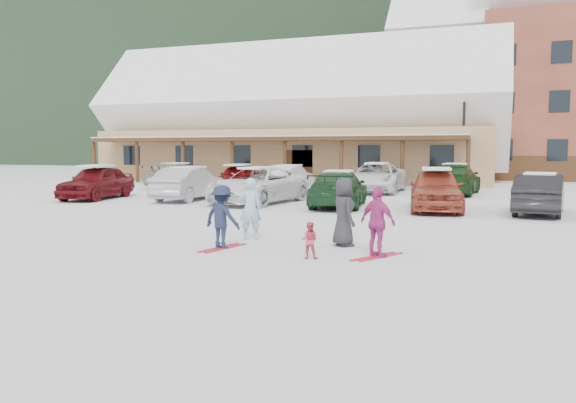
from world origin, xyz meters
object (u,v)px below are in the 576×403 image
(parked_car_9, at_px, (288,178))
(child_magenta, at_px, (378,222))
(toddler_red, at_px, (309,240))
(parked_car_1, at_px, (189,184))
(parked_car_7, at_px, (176,175))
(parked_car_4, at_px, (436,189))
(parked_car_3, at_px, (338,189))
(parked_car_8, at_px, (237,177))
(day_lodge, at_px, (296,126))
(lamp_post, at_px, (463,134))
(adult_skier, at_px, (250,209))
(parked_car_0, at_px, (97,182))
(bystander_dark, at_px, (343,212))
(child_navy, at_px, (222,217))
(parked_car_10, at_px, (377,178))
(parked_car_11, at_px, (454,179))
(parked_car_5, at_px, (539,194))
(parked_car_2, at_px, (258,185))

(parked_car_9, bearing_deg, child_magenta, 120.00)
(toddler_red, distance_m, parked_car_1, 14.20)
(parked_car_1, relative_size, parked_car_7, 0.90)
(toddler_red, height_order, parked_car_4, parked_car_4)
(parked_car_3, bearing_deg, parked_car_8, -50.80)
(day_lodge, xyz_separation_m, child_magenta, (11.72, -28.10, -3.20))
(lamp_post, xyz_separation_m, parked_car_7, (-15.93, -6.51, -2.45))
(parked_car_3, xyz_separation_m, parked_car_4, (3.73, -0.06, 0.08))
(adult_skier, xyz_separation_m, parked_car_0, (-11.26, 8.13, -0.02))
(parked_car_9, bearing_deg, adult_skier, 110.96)
(bystander_dark, height_order, parked_car_3, bystander_dark)
(child_navy, xyz_separation_m, parked_car_10, (0.02, 17.71, 0.04))
(child_navy, relative_size, parked_car_9, 0.35)
(toddler_red, height_order, parked_car_8, parked_car_8)
(adult_skier, height_order, parked_car_8, adult_skier)
(child_magenta, relative_size, bystander_dark, 0.93)
(lamp_post, height_order, parked_car_11, lamp_post)
(adult_skier, bearing_deg, day_lodge, -102.67)
(child_navy, relative_size, parked_car_10, 0.26)
(parked_car_5, bearing_deg, parked_car_9, -24.35)
(bystander_dark, distance_m, parked_car_1, 13.12)
(parked_car_5, bearing_deg, adult_skier, 56.44)
(parked_car_5, bearing_deg, child_magenta, 75.59)
(adult_skier, relative_size, parked_car_1, 0.35)
(bystander_dark, bearing_deg, parked_car_1, 9.07)
(parked_car_5, xyz_separation_m, parked_car_10, (-7.27, 7.79, 0.06))
(parked_car_5, relative_size, parked_car_8, 1.05)
(toddler_red, relative_size, parked_car_4, 0.17)
(parked_car_7, height_order, parked_car_10, parked_car_10)
(parked_car_1, distance_m, parked_car_4, 10.72)
(parked_car_0, xyz_separation_m, parked_car_8, (3.41, 7.69, -0.06))
(toddler_red, bearing_deg, parked_car_5, -124.21)
(day_lodge, xyz_separation_m, parked_car_0, (-3.00, -18.76, -3.18))
(day_lodge, distance_m, parked_car_4, 22.18)
(parked_car_10, bearing_deg, bystander_dark, -82.51)
(parked_car_10, bearing_deg, parked_car_3, -90.85)
(toddler_red, bearing_deg, day_lodge, -78.25)
(adult_skier, bearing_deg, parked_car_5, -159.96)
(toddler_red, distance_m, parked_car_3, 10.61)
(parked_car_2, relative_size, parked_car_8, 1.32)
(parked_car_0, bearing_deg, toddler_red, -44.63)
(parked_car_8, bearing_deg, parked_car_11, -1.00)
(day_lodge, distance_m, parked_car_5, 24.23)
(parked_car_8, bearing_deg, toddler_red, -64.01)
(day_lodge, bearing_deg, parked_car_7, -109.21)
(parked_car_11, bearing_deg, toddler_red, 88.66)
(toddler_red, distance_m, parked_car_2, 12.06)
(child_navy, xyz_separation_m, parked_car_3, (0.06, 9.94, -0.02))
(child_magenta, bearing_deg, parked_car_8, -28.29)
(child_navy, distance_m, parked_car_2, 10.76)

